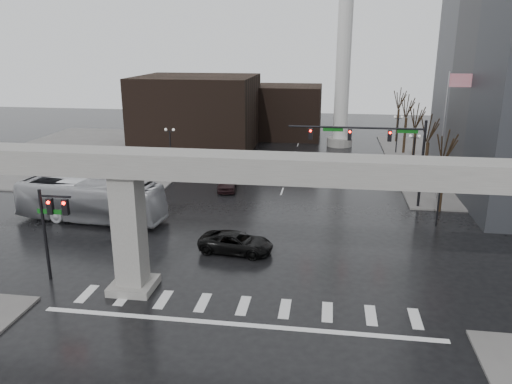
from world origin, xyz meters
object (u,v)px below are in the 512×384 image
(pickup_truck, at_px, (236,243))
(city_bus, at_px, (90,200))
(signal_mast_arm, at_px, (380,144))
(far_car, at_px, (227,182))

(pickup_truck, xyz_separation_m, city_bus, (-13.35, 4.79, 1.04))
(signal_mast_arm, xyz_separation_m, pickup_truck, (-10.80, -12.38, -5.09))
(pickup_truck, relative_size, far_car, 1.16)
(signal_mast_arm, relative_size, pickup_truck, 2.28)
(signal_mast_arm, bearing_deg, pickup_truck, -131.10)
(signal_mast_arm, height_order, pickup_truck, signal_mast_arm)
(signal_mast_arm, height_order, city_bus, signal_mast_arm)
(pickup_truck, distance_m, far_car, 15.82)
(signal_mast_arm, distance_m, pickup_truck, 17.20)
(signal_mast_arm, bearing_deg, city_bus, -162.54)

